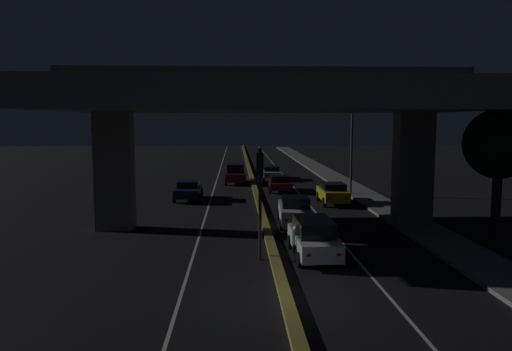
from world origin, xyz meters
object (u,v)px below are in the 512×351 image
(car_white_lead, at_px, (314,237))
(car_white_fifth, at_px, (271,172))
(car_taxi_yellow_third, at_px, (333,193))
(car_dark_red_second_oncoming, at_px, (236,173))
(car_white_second, at_px, (295,211))
(motorcycle_black_filtering_near, at_px, (296,244))
(traffic_light_left_of_median, at_px, (260,184))
(street_lamp, at_px, (348,138))
(pedestrian_on_sidewalk, at_px, (410,200))
(car_dark_red_fourth, at_px, (280,183))
(car_dark_blue_lead_oncoming, at_px, (188,190))

(car_white_lead, height_order, car_white_fifth, car_white_lead)
(car_taxi_yellow_third, relative_size, car_dark_red_second_oncoming, 0.87)
(car_white_second, bearing_deg, motorcycle_black_filtering_near, 176.26)
(car_taxi_yellow_third, bearing_deg, car_dark_red_second_oncoming, 30.38)
(car_taxi_yellow_third, distance_m, motorcycle_black_filtering_near, 14.63)
(car_white_second, relative_size, car_dark_red_second_oncoming, 1.04)
(car_taxi_yellow_third, relative_size, motorcycle_black_filtering_near, 2.27)
(traffic_light_left_of_median, xyz_separation_m, street_lamp, (7.83, 18.07, 1.33))
(traffic_light_left_of_median, bearing_deg, car_taxi_yellow_third, 67.13)
(street_lamp, height_order, pedestrian_on_sidewalk, street_lamp)
(car_white_second, xyz_separation_m, pedestrian_on_sidewalk, (7.33, 1.86, 0.28))
(car_white_fifth, distance_m, car_dark_red_second_oncoming, 4.73)
(traffic_light_left_of_median, relative_size, car_white_fifth, 1.02)
(car_white_second, xyz_separation_m, car_white_fifth, (0.21, 22.02, -0.08))
(car_white_second, bearing_deg, car_dark_red_second_oncoming, 12.95)
(motorcycle_black_filtering_near, xyz_separation_m, pedestrian_on_sidewalk, (8.13, 8.85, 0.47))
(traffic_light_left_of_median, xyz_separation_m, car_white_fifth, (2.57, 29.05, -2.55))
(traffic_light_left_of_median, height_order, pedestrian_on_sidewalk, traffic_light_left_of_median)
(pedestrian_on_sidewalk, bearing_deg, car_white_lead, -130.34)
(car_white_lead, relative_size, pedestrian_on_sidewalk, 2.57)
(car_taxi_yellow_third, height_order, pedestrian_on_sidewalk, pedestrian_on_sidewalk)
(car_white_second, bearing_deg, car_taxi_yellow_third, -24.19)
(car_dark_red_fourth, xyz_separation_m, car_dark_blue_lead_oncoming, (-7.28, -4.20, 0.05))
(car_white_fifth, height_order, car_dark_red_second_oncoming, car_dark_red_second_oncoming)
(car_taxi_yellow_third, height_order, car_dark_red_fourth, car_taxi_yellow_third)
(pedestrian_on_sidewalk, bearing_deg, car_dark_blue_lead_oncoming, 152.72)
(street_lamp, bearing_deg, car_taxi_yellow_third, -115.36)
(traffic_light_left_of_median, distance_m, car_taxi_yellow_third, 15.41)
(street_lamp, bearing_deg, car_dark_red_fourth, 155.09)
(traffic_light_left_of_median, height_order, car_white_fifth, traffic_light_left_of_median)
(car_white_lead, bearing_deg, motorcycle_black_filtering_near, 104.41)
(car_taxi_yellow_third, xyz_separation_m, pedestrian_on_sidewalk, (3.78, -5.11, 0.29))
(car_dark_blue_lead_oncoming, bearing_deg, car_white_fifth, 151.13)
(car_taxi_yellow_third, xyz_separation_m, car_dark_red_second_oncoming, (-6.95, 12.00, 0.16))
(traffic_light_left_of_median, relative_size, street_lamp, 0.62)
(street_lamp, height_order, car_taxi_yellow_third, street_lamp)
(street_lamp, height_order, car_dark_red_fourth, street_lamp)
(car_taxi_yellow_third, distance_m, car_white_fifth, 15.41)
(street_lamp, relative_size, motorcycle_black_filtering_near, 4.37)
(car_dark_red_fourth, bearing_deg, motorcycle_black_filtering_near, 178.90)
(traffic_light_left_of_median, xyz_separation_m, car_white_lead, (2.36, 0.27, -2.40))
(traffic_light_left_of_median, height_order, car_white_lead, traffic_light_left_of_median)
(car_white_lead, bearing_deg, pedestrian_on_sidewalk, -41.45)
(traffic_light_left_of_median, distance_m, car_dark_blue_lead_oncoming, 17.07)
(pedestrian_on_sidewalk, bearing_deg, car_taxi_yellow_third, 126.48)
(car_dark_red_second_oncoming, distance_m, pedestrian_on_sidewalk, 20.20)
(car_dark_blue_lead_oncoming, xyz_separation_m, pedestrian_on_sidewalk, (14.27, -7.36, 0.33))
(car_white_lead, xyz_separation_m, car_taxi_yellow_third, (3.54, 13.74, -0.08))
(street_lamp, relative_size, car_dark_red_fourth, 1.92)
(street_lamp, relative_size, pedestrian_on_sidewalk, 4.30)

